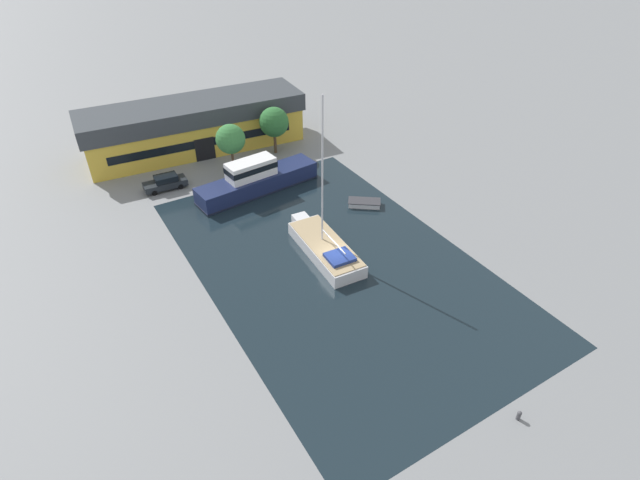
{
  "coord_description": "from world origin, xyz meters",
  "views": [
    {
      "loc": [
        -19.12,
        -29.04,
        27.71
      ],
      "look_at": [
        0.0,
        2.72,
        1.0
      ],
      "focal_mm": 28.0,
      "sensor_mm": 36.0,
      "label": 1
    }
  ],
  "objects": [
    {
      "name": "small_dinghy",
      "position": [
        7.9,
        6.84,
        0.31
      ],
      "size": [
        3.63,
        3.26,
        0.6
      ],
      "rotation": [
        0.0,
        0.0,
        0.93
      ],
      "color": "silver",
      "rests_on": "water_canal"
    },
    {
      "name": "ground_plane",
      "position": [
        0.0,
        0.0,
        0.0
      ],
      "size": [
        440.0,
        440.0,
        0.0
      ],
      "primitive_type": "plane",
      "color": "gray"
    },
    {
      "name": "motor_cruiser",
      "position": [
        -0.44,
        15.45,
        1.4
      ],
      "size": [
        14.21,
        4.57,
        3.81
      ],
      "rotation": [
        0.0,
        0.0,
        1.67
      ],
      "color": "#19234C",
      "rests_on": "water_canal"
    },
    {
      "name": "warehouse_building",
      "position": [
        -2.25,
        29.11,
        3.09
      ],
      "size": [
        27.44,
        9.36,
        6.1
      ],
      "rotation": [
        0.0,
        0.0,
        -0.07
      ],
      "color": "gold",
      "rests_on": "ground"
    },
    {
      "name": "quay_tree_near_building",
      "position": [
        5.67,
        22.96,
        4.02
      ],
      "size": [
        3.6,
        3.6,
        5.84
      ],
      "color": "brown",
      "rests_on": "ground"
    },
    {
      "name": "sailboat_moored",
      "position": [
        0.02,
        1.91,
        0.73
      ],
      "size": [
        3.78,
        10.57,
        14.7
      ],
      "rotation": [
        0.0,
        0.0,
        -0.06
      ],
      "color": "silver",
      "rests_on": "water_canal"
    },
    {
      "name": "quay_tree_by_water",
      "position": [
        -0.98,
        20.53,
        4.29
      ],
      "size": [
        3.33,
        3.33,
        5.98
      ],
      "color": "brown",
      "rests_on": "ground"
    },
    {
      "name": "mooring_bollard",
      "position": [
        1.45,
        -19.21,
        0.39
      ],
      "size": [
        0.29,
        0.29,
        0.73
      ],
      "color": "#47474C",
      "rests_on": "ground"
    },
    {
      "name": "water_canal",
      "position": [
        0.0,
        0.0,
        0.0
      ],
      "size": [
        22.3,
        36.33,
        0.01
      ],
      "primitive_type": "cube",
      "color": "black",
      "rests_on": "ground"
    },
    {
      "name": "parked_car",
      "position": [
        -8.85,
        21.04,
        0.81
      ],
      "size": [
        4.7,
        1.99,
        1.62
      ],
      "rotation": [
        0.0,
        0.0,
        1.53
      ],
      "color": "#1E2328",
      "rests_on": "ground"
    }
  ]
}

